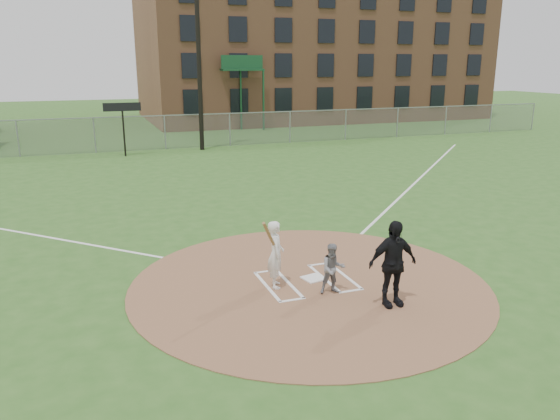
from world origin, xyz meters
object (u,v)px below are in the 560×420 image
object	(u,v)px
batter_at_plate	(276,254)
home_plate	(313,278)
catcher	(333,269)
umpire	(393,264)

from	to	relation	value
batter_at_plate	home_plate	bearing A→B (deg)	6.47
catcher	home_plate	bearing A→B (deg)	103.61
umpire	home_plate	bearing A→B (deg)	118.73
catcher	umpire	distance (m)	1.39
home_plate	batter_at_plate	distance (m)	1.27
home_plate	umpire	bearing A→B (deg)	-62.35
home_plate	umpire	world-z (taller)	umpire
umpire	batter_at_plate	distance (m)	2.67
umpire	batter_at_plate	xyz separation A→B (m)	(-1.99, 1.77, -0.14)
home_plate	umpire	distance (m)	2.32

